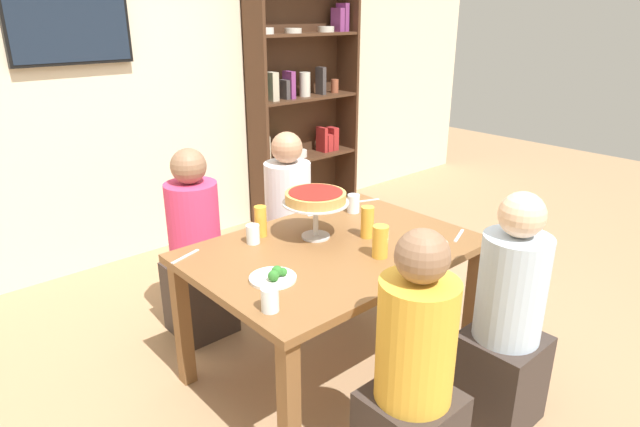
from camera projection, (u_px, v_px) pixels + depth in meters
ground_plane at (332, 368)px, 2.98m from camera, size 12.00×12.00×0.00m
rear_partition at (133, 76)px, 4.02m from camera, size 8.00×0.12×2.80m
dining_table at (333, 263)px, 2.75m from camera, size 1.41×1.00×0.74m
bookshelf at (302, 98)px, 4.92m from camera, size 1.10×0.30×2.21m
television at (69, 27)px, 3.56m from camera, size 0.80×0.05×0.49m
diner_near_right at (506, 328)px, 2.46m from camera, size 0.34×0.34×1.15m
diner_far_right at (289, 230)px, 3.57m from camera, size 0.34×0.34×1.15m
diner_far_left at (197, 257)px, 3.17m from camera, size 0.34×0.34×1.15m
diner_near_left at (413, 387)px, 2.08m from camera, size 0.34×0.34×1.15m
deep_dish_pizza_stand at (316, 200)px, 2.75m from camera, size 0.34×0.34×0.25m
salad_plate_near_diner at (425, 242)px, 2.72m from camera, size 0.24×0.24×0.07m
salad_plate_far_diner at (274, 276)px, 2.37m from camera, size 0.21×0.21×0.07m
beer_glass_amber_tall at (367, 222)px, 2.80m from camera, size 0.07×0.07×0.17m
beer_glass_amber_short at (261, 221)px, 2.82m from camera, size 0.07×0.07×0.16m
beer_glass_amber_spare at (380, 242)px, 2.58m from camera, size 0.08×0.08×0.16m
water_glass_clear_near at (253, 234)px, 2.74m from camera, size 0.07×0.07×0.10m
water_glass_clear_far at (270, 299)px, 2.12m from camera, size 0.07×0.07×0.10m
water_glass_clear_spare at (354, 204)px, 3.16m from camera, size 0.07×0.07×0.11m
cutlery_fork_near at (185, 256)px, 2.60m from camera, size 0.18×0.07×0.00m
cutlery_knife_near at (392, 270)px, 2.46m from camera, size 0.18×0.06×0.00m
cutlery_fork_far at (366, 201)px, 3.36m from camera, size 0.17×0.08×0.00m
cutlery_knife_far at (321, 213)px, 3.16m from camera, size 0.18×0.05×0.00m
cutlery_spare_fork at (459, 236)px, 2.84m from camera, size 0.17×0.08×0.00m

